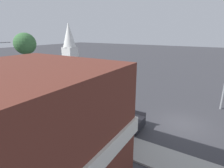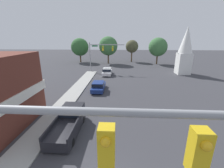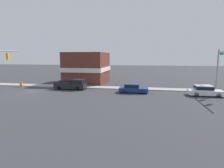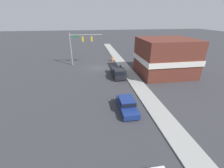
% 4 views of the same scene
% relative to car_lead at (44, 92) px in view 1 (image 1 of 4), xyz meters
% --- Properties ---
extents(ground_plane, '(200.00, 200.00, 0.00)m').
position_rel_car_lead_xyz_m(ground_plane, '(2.16, -16.65, -0.75)').
color(ground_plane, '#38383D').
extents(sidewalk_curb, '(2.40, 60.00, 0.14)m').
position_rel_car_lead_xyz_m(sidewalk_curb, '(-3.54, -16.65, -0.68)').
color(sidewalk_curb, '#9E9E99').
rests_on(sidewalk_curb, ground).
extents(car_lead, '(1.84, 4.56, 1.44)m').
position_rel_car_lead_xyz_m(car_lead, '(0.00, 0.00, 0.00)').
color(car_lead, black).
rests_on(car_lead, ground).
extents(car_second_ahead, '(1.93, 4.73, 1.56)m').
position_rel_car_lead_xyz_m(car_second_ahead, '(0.45, 10.52, 0.06)').
color(car_second_ahead, black).
rests_on(car_second_ahead, ground).
extents(pickup_truck_parked, '(2.04, 5.49, 1.81)m').
position_rel_car_lead_xyz_m(pickup_truck_parked, '(-1.12, -10.60, 0.14)').
color(pickup_truck_parked, black).
rests_on(pickup_truck_parked, ground).
extents(corner_brick_building, '(9.87, 8.62, 6.65)m').
position_rel_car_lead_xyz_m(corner_brick_building, '(-10.03, -10.82, 2.54)').
color(corner_brick_building, brown).
rests_on(corner_brick_building, ground).
extents(church_steeple, '(3.07, 3.07, 10.45)m').
position_rel_car_lead_xyz_m(church_steeple, '(17.72, 12.53, 4.72)').
color(church_steeple, white).
rests_on(church_steeple, ground).
extents(backdrop_tree_right_mid, '(5.68, 5.68, 8.11)m').
position_rel_car_lead_xyz_m(backdrop_tree_right_mid, '(14.85, 25.83, 4.52)').
color(backdrop_tree_right_mid, '#4C3823').
rests_on(backdrop_tree_right_mid, ground).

